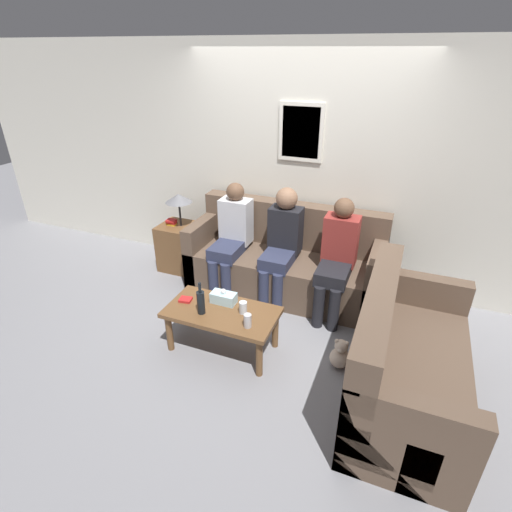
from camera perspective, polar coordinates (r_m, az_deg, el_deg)
name	(u,v)px	position (r m, az deg, el deg)	size (l,w,h in m)	color
ground_plane	(269,311)	(4.29, 1.94, -7.84)	(16.00, 16.00, 0.00)	gray
wall_back	(300,169)	(4.52, 6.31, 12.27)	(9.00, 0.08, 2.60)	silver
couch_main	(285,263)	(4.50, 4.16, -0.97)	(2.11, 0.80, 0.96)	brown
couch_side	(404,365)	(3.35, 20.34, -14.43)	(0.80, 1.62, 0.96)	brown
coffee_table	(222,316)	(3.62, -4.89, -8.58)	(1.00, 0.52, 0.42)	brown
side_table_with_lamp	(179,243)	(5.03, -10.90, 1.89)	(0.43, 0.43, 0.98)	brown
wine_bottle	(201,302)	(3.51, -7.89, -6.49)	(0.07, 0.07, 0.31)	black
drinking_glass	(243,307)	(3.52, -1.86, -7.36)	(0.07, 0.07, 0.11)	silver
book_stack	(186,300)	(3.75, -10.03, -6.16)	(0.12, 0.11, 0.02)	red
soda_can	(248,321)	(3.35, -1.21, -9.23)	(0.07, 0.07, 0.12)	#BCBCC1
tissue_box	(224,298)	(3.66, -4.65, -5.94)	(0.23, 0.12, 0.15)	silver
person_left	(232,234)	(4.44, -3.51, 3.15)	(0.34, 0.62, 1.20)	#2D334C
person_middle	(282,241)	(4.23, 3.71, 2.22)	(0.34, 0.61, 1.22)	#2D334C
person_right	(337,255)	(4.05, 11.52, 0.17)	(0.34, 0.62, 1.21)	black
teddy_bear	(340,355)	(3.64, 11.93, -13.67)	(0.18, 0.18, 0.28)	beige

